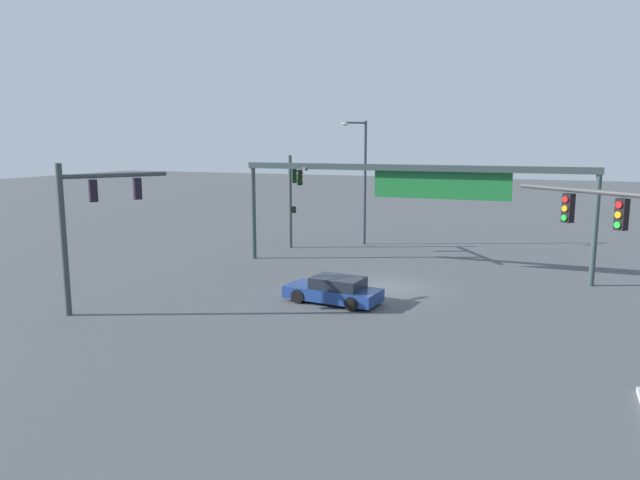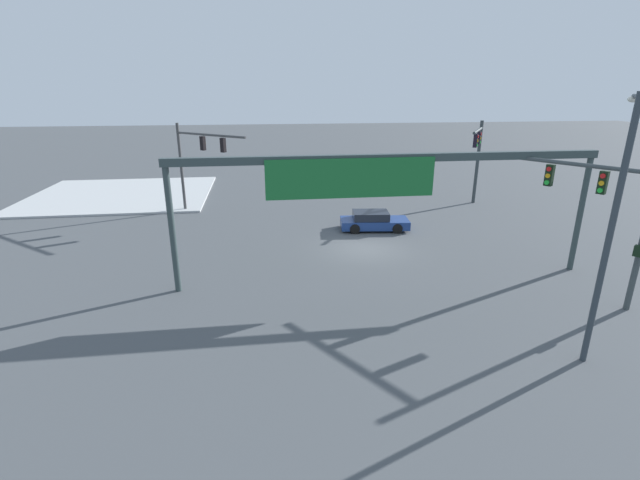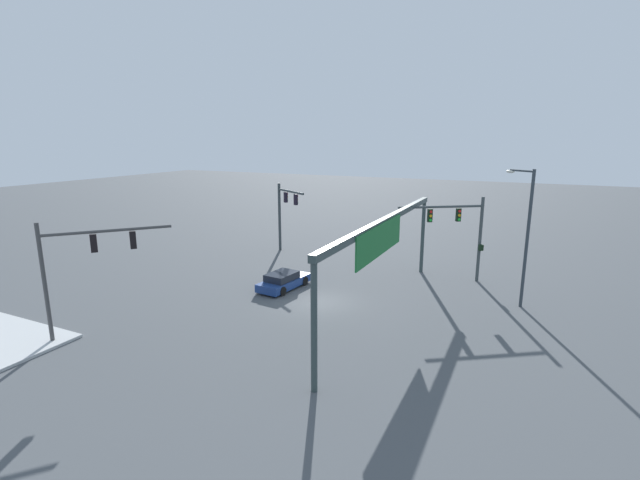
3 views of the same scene
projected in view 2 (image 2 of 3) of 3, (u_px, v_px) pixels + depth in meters
ground_plane at (365, 249)px, 25.79m from camera, size 187.27×187.27×0.00m
sidewalk_corner at (122, 194)px, 38.62m from camera, size 14.67×13.43×0.15m
traffic_signal_near_corner at (607, 204)px, 18.51m from camera, size 3.68×5.67×6.36m
traffic_signal_opposite_side at (477, 151)px, 33.99m from camera, size 2.64×4.00×6.41m
traffic_signal_cross_street at (197, 153)px, 31.54m from camera, size 5.01×4.27×6.41m
streetlamp_curved_arm at (613, 218)px, 13.86m from camera, size 1.40×1.80×8.69m
overhead_sign_gantry at (381, 177)px, 20.02m from camera, size 19.79×0.43×6.01m
sedan_car_approaching at (373, 221)px, 29.14m from camera, size 4.52×2.27×1.21m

